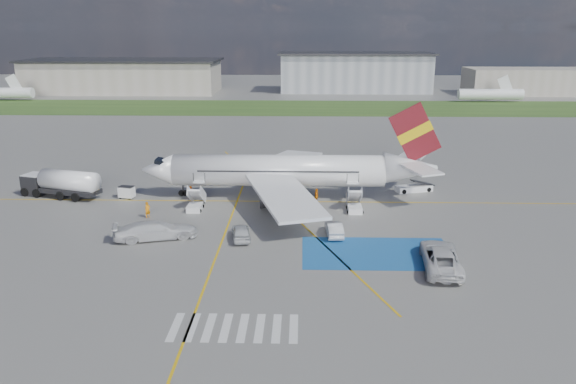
% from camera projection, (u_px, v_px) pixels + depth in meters
% --- Properties ---
extents(ground, '(400.00, 400.00, 0.00)m').
position_uv_depth(ground, '(273.00, 237.00, 56.87)').
color(ground, '#60605E').
rests_on(ground, ground).
extents(grass_strip, '(400.00, 30.00, 0.01)m').
position_uv_depth(grass_strip, '(292.00, 108.00, 147.97)').
color(grass_strip, '#2D4C1E').
rests_on(grass_strip, ground).
extents(taxiway_line_main, '(120.00, 0.20, 0.01)m').
position_uv_depth(taxiway_line_main, '(278.00, 201.00, 68.38)').
color(taxiway_line_main, gold).
rests_on(taxiway_line_main, ground).
extents(taxiway_line_cross, '(0.20, 60.00, 0.01)m').
position_uv_depth(taxiway_line_cross, '(208.00, 279.00, 47.40)').
color(taxiway_line_cross, gold).
rests_on(taxiway_line_cross, ground).
extents(taxiway_line_diag, '(20.71, 56.45, 0.01)m').
position_uv_depth(taxiway_line_diag, '(278.00, 201.00, 68.38)').
color(taxiway_line_diag, gold).
rests_on(taxiway_line_diag, ground).
extents(staging_box, '(14.00, 8.00, 0.01)m').
position_uv_depth(staging_box, '(377.00, 253.00, 52.78)').
color(staging_box, '#19559A').
rests_on(staging_box, ground).
extents(crosswalk, '(9.00, 4.00, 0.01)m').
position_uv_depth(crosswalk, '(234.00, 328.00, 39.65)').
color(crosswalk, silver).
rests_on(crosswalk, ground).
extents(terminal_west, '(60.00, 22.00, 10.00)m').
position_uv_depth(terminal_west, '(124.00, 77.00, 181.49)').
color(terminal_west, gray).
rests_on(terminal_west, ground).
extents(terminal_centre, '(48.00, 18.00, 12.00)m').
position_uv_depth(terminal_centre, '(355.00, 73.00, 184.13)').
color(terminal_centre, gray).
rests_on(terminal_centre, ground).
extents(terminal_east, '(40.00, 16.00, 8.00)m').
position_uv_depth(terminal_east, '(531.00, 81.00, 176.61)').
color(terminal_east, gray).
rests_on(terminal_east, ground).
extents(airliner, '(36.81, 32.95, 11.92)m').
position_uv_depth(airliner, '(291.00, 171.00, 69.30)').
color(airliner, white).
rests_on(airliner, ground).
extents(airstairs_fwd, '(1.90, 5.20, 3.60)m').
position_uv_depth(airstairs_fwd, '(195.00, 204.00, 65.28)').
color(airstairs_fwd, white).
rests_on(airstairs_fwd, ground).
extents(airstairs_aft, '(1.90, 5.20, 3.60)m').
position_uv_depth(airstairs_aft, '(354.00, 205.00, 64.82)').
color(airstairs_aft, white).
rests_on(airstairs_aft, ground).
extents(fuel_tanker, '(10.54, 5.47, 3.49)m').
position_uv_depth(fuel_tanker, '(61.00, 186.00, 69.82)').
color(fuel_tanker, black).
rests_on(fuel_tanker, ground).
extents(gpu_cart, '(2.06, 1.57, 1.54)m').
position_uv_depth(gpu_cart, '(127.00, 193.00, 69.54)').
color(gpu_cart, white).
rests_on(gpu_cart, ground).
extents(belt_loader, '(5.24, 3.03, 1.51)m').
position_uv_depth(belt_loader, '(414.00, 188.00, 72.52)').
color(belt_loader, white).
rests_on(belt_loader, ground).
extents(car_silver_a, '(2.48, 4.68, 1.52)m').
position_uv_depth(car_silver_a, '(241.00, 232.00, 56.07)').
color(car_silver_a, '#B3B6BA').
rests_on(car_silver_a, ground).
extents(car_silver_b, '(1.83, 4.49, 1.45)m').
position_uv_depth(car_silver_b, '(334.00, 229.00, 57.08)').
color(car_silver_b, '#A9ABB0').
rests_on(car_silver_b, ground).
extents(van_white_a, '(3.79, 6.97, 2.50)m').
position_uv_depth(van_white_a, '(441.00, 254.00, 49.43)').
color(van_white_a, silver).
rests_on(van_white_a, ground).
extents(van_white_b, '(6.61, 4.10, 2.41)m').
position_uv_depth(van_white_b, '(156.00, 227.00, 56.00)').
color(van_white_b, silver).
rests_on(van_white_b, ground).
extents(crew_fwd, '(0.76, 0.79, 1.82)m').
position_uv_depth(crew_fwd, '(148.00, 210.00, 62.34)').
color(crew_fwd, orange).
rests_on(crew_fwd, ground).
extents(crew_nose, '(0.95, 0.96, 1.56)m').
position_uv_depth(crew_nose, '(191.00, 192.00, 69.45)').
color(crew_nose, orange).
rests_on(crew_nose, ground).
extents(crew_aft, '(0.51, 1.15, 1.95)m').
position_uv_depth(crew_aft, '(316.00, 197.00, 67.01)').
color(crew_aft, orange).
rests_on(crew_aft, ground).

